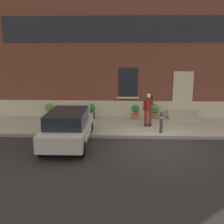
{
  "coord_description": "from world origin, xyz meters",
  "views": [
    {
      "loc": [
        -1.53,
        -10.53,
        3.91
      ],
      "look_at": [
        -2.02,
        1.6,
        1.1
      ],
      "focal_mm": 41.37,
      "sensor_mm": 36.0,
      "label": 1
    }
  ],
  "objects": [
    {
      "name": "planter_olive",
      "position": [
        0.39,
        4.15,
        0.61
      ],
      "size": [
        0.44,
        0.44,
        0.86
      ],
      "color": "#606B38",
      "rests_on": "sidewalk"
    },
    {
      "name": "entrance_stoop",
      "position": [
        2.0,
        4.23,
        0.34
      ],
      "size": [
        1.75,
        0.96,
        0.48
      ],
      "color": "#9E998E",
      "rests_on": "sidewalk"
    },
    {
      "name": "sidewalk",
      "position": [
        0.0,
        2.8,
        0.07
      ],
      "size": [
        24.0,
        3.6,
        0.15
      ],
      "primitive_type": "cube",
      "color": "#99968E",
      "rests_on": "ground"
    },
    {
      "name": "person_on_phone",
      "position": [
        -0.19,
        2.47,
        1.15
      ],
      "size": [
        0.51,
        0.52,
        1.74
      ],
      "rotation": [
        0.0,
        0.0,
        0.25
      ],
      "color": "maroon",
      "rests_on": "sidewalk"
    },
    {
      "name": "planter_charcoal",
      "position": [
        -3.3,
        3.93,
        0.61
      ],
      "size": [
        0.44,
        0.44,
        0.86
      ],
      "color": "#2D2D30",
      "rests_on": "sidewalk"
    },
    {
      "name": "building_facade",
      "position": [
        0.0,
        5.29,
        3.73
      ],
      "size": [
        24.0,
        1.52,
        7.5
      ],
      "color": "brown",
      "rests_on": "ground"
    },
    {
      "name": "planter_terracotta",
      "position": [
        -0.77,
        3.87,
        0.61
      ],
      "size": [
        0.44,
        0.44,
        0.86
      ],
      "color": "#B25B38",
      "rests_on": "sidewalk"
    },
    {
      "name": "curb_edge",
      "position": [
        0.0,
        0.94,
        0.07
      ],
      "size": [
        24.0,
        0.12,
        0.15
      ],
      "primitive_type": "cube",
      "color": "gray",
      "rests_on": "ground"
    },
    {
      "name": "hatchback_car_silver",
      "position": [
        -3.85,
        0.07,
        0.79
      ],
      "size": [
        1.83,
        4.09,
        1.5
      ],
      "color": "#B7B7BF",
      "rests_on": "ground"
    },
    {
      "name": "planter_cream",
      "position": [
        -5.82,
        4.11,
        0.61
      ],
      "size": [
        0.44,
        0.44,
        0.86
      ],
      "color": "beige",
      "rests_on": "sidewalk"
    },
    {
      "name": "bollard_near_person",
      "position": [
        0.33,
        1.35,
        0.71
      ],
      "size": [
        0.15,
        0.15,
        1.04
      ],
      "color": "#333338",
      "rests_on": "sidewalk"
    },
    {
      "name": "ground_plane",
      "position": [
        0.0,
        0.0,
        0.0
      ],
      "size": [
        80.0,
        80.0,
        0.0
      ],
      "primitive_type": "plane",
      "color": "#232326"
    }
  ]
}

